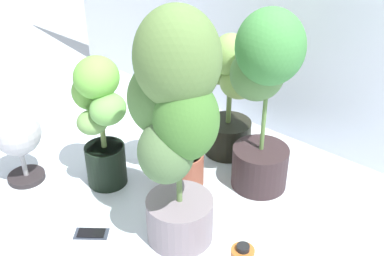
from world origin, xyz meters
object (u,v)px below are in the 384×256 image
at_px(potted_plant_front_left, 100,115).
at_px(cell_phone, 91,233).
at_px(potted_plant_back_right, 264,88).
at_px(potted_plant_front_right, 175,115).
at_px(potted_plant_back_center, 229,95).
at_px(potted_plant_center, 178,98).
at_px(floor_fan, 18,136).

distance_m(potted_plant_front_left, cell_phone, 0.53).
bearing_deg(potted_plant_back_right, cell_phone, -112.96).
relative_size(potted_plant_back_right, potted_plant_front_right, 0.88).
bearing_deg(cell_phone, potted_plant_back_center, 138.42).
bearing_deg(potted_plant_center, potted_plant_front_right, -48.83).
xyz_separation_m(potted_plant_back_center, cell_phone, (-0.04, -0.89, -0.33)).
bearing_deg(cell_phone, floor_fan, -133.11).
bearing_deg(potted_plant_front_left, potted_plant_back_right, 40.49).
bearing_deg(floor_fan, potted_plant_front_right, -87.56).
bearing_deg(potted_plant_front_left, potted_plant_front_right, -5.67).
bearing_deg(potted_plant_front_right, potted_plant_back_right, 85.71).
relative_size(potted_plant_back_center, floor_fan, 1.74).
distance_m(potted_plant_back_center, floor_fan, 1.05).
bearing_deg(potted_plant_front_right, potted_plant_back_center, 110.21).
bearing_deg(potted_plant_front_right, potted_plant_front_left, 174.33).
bearing_deg(floor_fan, potted_plant_back_right, -61.15).
bearing_deg(potted_plant_back_right, potted_plant_front_right, -94.29).
relative_size(potted_plant_center, potted_plant_front_left, 1.22).
bearing_deg(potted_plant_front_left, cell_phone, -50.55).
xyz_separation_m(potted_plant_back_right, potted_plant_back_center, (-0.28, 0.13, -0.18)).
height_order(potted_plant_back_center, potted_plant_front_right, potted_plant_front_right).
bearing_deg(cell_phone, potted_plant_front_left, -179.53).
relative_size(potted_plant_center, floor_fan, 2.10).
relative_size(potted_plant_back_center, potted_plant_front_left, 1.01).
xyz_separation_m(potted_plant_front_right, floor_fan, (-0.84, -0.19, -0.33)).
relative_size(potted_plant_back_right, floor_fan, 2.29).
distance_m(potted_plant_back_center, potted_plant_front_right, 0.74).
distance_m(potted_plant_front_left, floor_fan, 0.42).
bearing_deg(cell_phone, potted_plant_center, 138.04).
bearing_deg(potted_plant_back_right, potted_plant_center, -141.45).
bearing_deg(potted_plant_center, potted_plant_front_left, -137.47).
xyz_separation_m(potted_plant_back_center, potted_plant_front_right, (0.24, -0.66, 0.25)).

